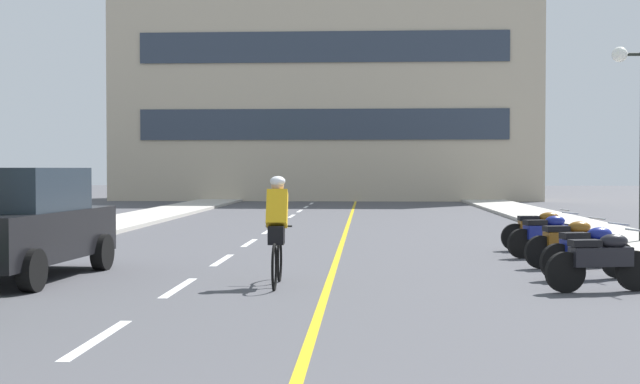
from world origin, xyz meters
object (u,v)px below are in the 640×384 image
(motorcycle_5, at_px, (570,242))
(cyclist_rider, at_px, (277,228))
(motorcycle_3, at_px, (602,260))
(motorcycle_6, at_px, (547,234))
(motorcycle_4, at_px, (589,250))
(parked_car_near, at_px, (20,223))
(motorcycle_7, at_px, (540,229))

(motorcycle_5, distance_m, cyclist_rider, 5.72)
(motorcycle_3, height_order, motorcycle_5, same)
(motorcycle_3, xyz_separation_m, motorcycle_6, (0.22, 4.96, 0.00))
(motorcycle_6, bearing_deg, motorcycle_5, -88.96)
(motorcycle_4, relative_size, cyclist_rider, 0.94)
(motorcycle_5, bearing_deg, parked_car_near, -167.33)
(parked_car_near, relative_size, motorcycle_5, 2.57)
(motorcycle_4, distance_m, motorcycle_7, 4.97)
(motorcycle_7, height_order, cyclist_rider, cyclist_rider)
(motorcycle_4, bearing_deg, motorcycle_6, 89.55)
(parked_car_near, xyz_separation_m, motorcycle_3, (9.08, -1.01, -0.44))
(motorcycle_3, relative_size, motorcycle_6, 1.02)
(parked_car_near, distance_m, motorcycle_4, 9.29)
(motorcycle_3, relative_size, motorcycle_4, 1.02)
(motorcycle_3, xyz_separation_m, motorcycle_5, (0.25, 3.10, 0.00))
(motorcycle_5, bearing_deg, cyclist_rider, -152.51)
(motorcycle_3, distance_m, cyclist_rider, 4.86)
(parked_car_near, relative_size, motorcycle_6, 2.62)
(motorcycle_4, bearing_deg, cyclist_rider, -168.67)
(cyclist_rider, bearing_deg, motorcycle_7, 48.97)
(motorcycle_3, relative_size, cyclist_rider, 0.95)
(motorcycle_4, xyz_separation_m, motorcycle_7, (0.19, 4.97, 0.00))
(parked_car_near, bearing_deg, motorcycle_5, 12.67)
(motorcycle_4, distance_m, motorcycle_5, 1.63)
(parked_car_near, relative_size, motorcycle_3, 2.56)
(motorcycle_7, bearing_deg, motorcycle_3, -93.37)
(motorcycle_3, height_order, motorcycle_6, same)
(motorcycle_3, height_order, motorcycle_4, same)
(parked_car_near, distance_m, motorcycle_7, 10.91)
(motorcycle_3, xyz_separation_m, motorcycle_7, (0.38, 6.44, 0.00))
(motorcycle_6, height_order, motorcycle_7, same)
(motorcycle_3, relative_size, motorcycle_5, 1.01)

